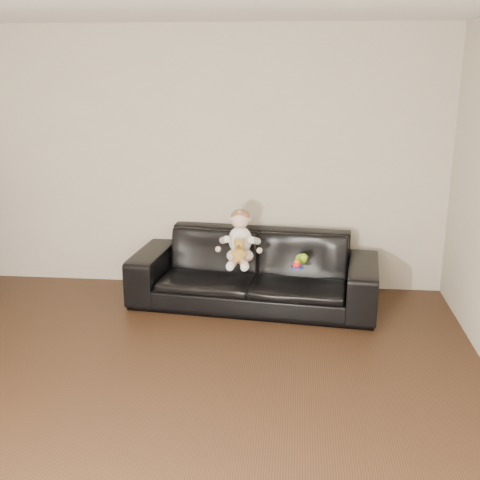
# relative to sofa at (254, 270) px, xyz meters

# --- Properties ---
(floor) EXTENTS (5.50, 5.50, 0.00)m
(floor) POSITION_rel_sofa_xyz_m (-0.64, -2.25, -0.34)
(floor) COLOR #3A2314
(floor) RESTS_ON ground
(wall_back) EXTENTS (5.00, 0.00, 5.00)m
(wall_back) POSITION_rel_sofa_xyz_m (-0.64, 0.50, 0.96)
(wall_back) COLOR beige
(wall_back) RESTS_ON ground
(sofa) EXTENTS (2.39, 1.14, 0.67)m
(sofa) POSITION_rel_sofa_xyz_m (0.00, 0.00, 0.00)
(sofa) COLOR black
(sofa) RESTS_ON floor
(baby) EXTENTS (0.34, 0.42, 0.51)m
(baby) POSITION_rel_sofa_xyz_m (-0.12, -0.13, 0.33)
(baby) COLOR #F8D1D4
(baby) RESTS_ON sofa
(teddy_bear) EXTENTS (0.13, 0.13, 0.22)m
(teddy_bear) POSITION_rel_sofa_xyz_m (-0.11, -0.28, 0.28)
(teddy_bear) COLOR #B08132
(teddy_bear) RESTS_ON sofa
(toy_green) EXTENTS (0.12, 0.15, 0.09)m
(toy_green) POSITION_rel_sofa_xyz_m (0.44, -0.09, 0.15)
(toy_green) COLOR #8CCE18
(toy_green) RESTS_ON sofa
(toy_rattle) EXTENTS (0.08, 0.08, 0.08)m
(toy_rattle) POSITION_rel_sofa_xyz_m (0.40, -0.24, 0.14)
(toy_rattle) COLOR red
(toy_rattle) RESTS_ON sofa
(toy_blue_disc) EXTENTS (0.12, 0.12, 0.02)m
(toy_blue_disc) POSITION_rel_sofa_xyz_m (0.41, -0.21, 0.11)
(toy_blue_disc) COLOR blue
(toy_blue_disc) RESTS_ON sofa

